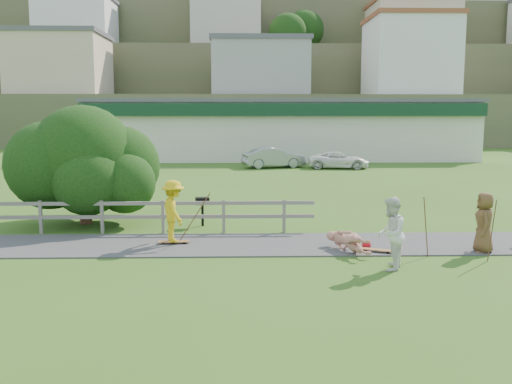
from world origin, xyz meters
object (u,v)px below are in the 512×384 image
spectator_a (391,234)px  tree (85,183)px  skater_fallen (348,241)px  car_silver (274,158)px  spectator_c (484,223)px  skater_rider (173,214)px  car_white (339,160)px  bbq (203,212)px

spectator_a → tree: size_ratio=0.32×
skater_fallen → car_silver: bearing=66.3°
skater_fallen → spectator_c: (3.83, -0.12, 0.54)m
skater_rider → car_silver: size_ratio=0.42×
car_silver → car_white: bearing=-113.1°
car_white → bbq: bearing=163.8°
spectator_a → bbq: spectator_a is taller
tree → skater_rider: bearing=-44.0°
car_silver → tree: size_ratio=0.76×
skater_fallen → car_silver: 25.41m
bbq → car_silver: bearing=69.8°
skater_fallen → spectator_a: spectator_a is taller
spectator_c → car_white: size_ratio=0.40×
spectator_a → bbq: (-5.11, 5.79, -0.43)m
spectator_c → tree: 13.29m
skater_rider → car_white: 25.26m
spectator_a → skater_fallen: bearing=-135.8°
spectator_c → bbq: 9.20m
spectator_a → car_silver: size_ratio=0.42×
skater_fallen → bbq: (-4.40, 3.97, 0.18)m
skater_rider → car_silver: skater_rider is taller
skater_rider → skater_fallen: 5.23m
car_white → skater_rider: bearing=164.9°
spectator_a → car_silver: (-1.40, 27.21, -0.19)m
spectator_c → car_silver: spectator_c is taller
skater_fallen → spectator_a: (0.71, -1.81, 0.61)m
spectator_a → tree: bearing=-101.4°
skater_fallen → car_white: size_ratio=0.41×
car_silver → skater_rider: bearing=155.4°
spectator_a → bbq: size_ratio=1.84×
skater_rider → car_silver: (4.39, 24.31, -0.20)m
bbq → spectator_a: bearing=-58.9°
spectator_a → bbq: 7.73m
car_silver → bbq: car_silver is taller
spectator_c → car_white: (0.10, 24.80, -0.26)m
spectator_c → skater_fallen: bearing=-78.1°
bbq → car_white: bearing=57.7°
skater_rider → tree: 4.95m
spectator_a → spectator_c: (3.11, 1.70, -0.07)m
car_silver → tree: (-7.93, -20.88, 0.73)m
car_silver → bbq: size_ratio=4.43×
skater_fallen → bbq: bearing=112.7°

